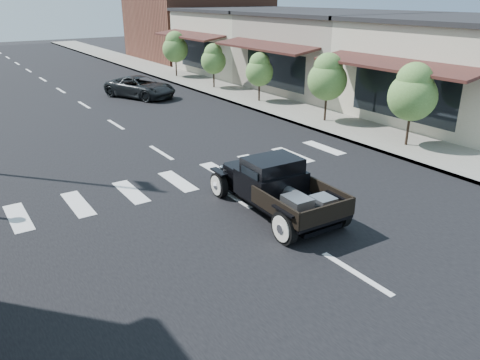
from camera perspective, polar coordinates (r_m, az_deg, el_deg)
ground at (r=12.54m, az=3.95°, el=-5.14°), size 120.00×120.00×0.00m
road at (r=25.43m, az=-17.19°, el=7.89°), size 14.00×80.00×0.02m
road_markings at (r=20.83m, az=-13.03°, el=5.37°), size 12.00×60.00×0.06m
sidewalk_right at (r=28.91m, az=-0.74°, el=10.54°), size 3.00×80.00×0.15m
storefront_near at (r=25.60m, az=26.39°, el=11.85°), size 10.00×9.00×4.50m
storefront_mid at (r=31.10m, az=11.82°, el=14.95°), size 10.00×9.00×4.50m
storefront_far at (r=37.96m, az=1.84°, el=16.51°), size 10.00×9.00×4.50m
far_building_right at (r=46.61m, az=-5.14°, el=18.93°), size 11.00×10.00×7.00m
small_tree_a at (r=19.21m, az=20.13°, el=8.45°), size 1.84×1.84×3.07m
small_tree_b at (r=22.19m, az=10.53°, el=10.91°), size 1.79×1.79×2.98m
small_tree_c at (r=26.22m, az=2.37°, el=12.34°), size 1.51×1.51×2.52m
small_tree_d at (r=30.29m, az=-3.24°, el=13.66°), size 1.56×1.56×2.60m
small_tree_e at (r=34.94m, az=-7.86°, el=14.91°), size 1.81×1.81×3.02m
hotrod_pickup at (r=12.80m, az=4.45°, el=-0.74°), size 2.27×4.58×1.56m
second_car at (r=28.44m, az=-12.04°, el=10.99°), size 3.65×4.81×1.21m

